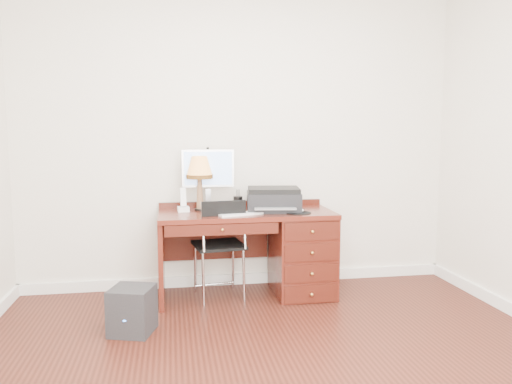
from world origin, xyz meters
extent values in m
plane|color=black|center=(0.00, 0.00, 0.00)|extent=(4.00, 4.00, 0.00)
plane|color=silver|center=(0.00, 1.75, 1.35)|extent=(4.00, 0.00, 4.00)
cube|color=white|center=(0.00, 1.74, 0.05)|extent=(4.00, 0.03, 0.10)
cube|color=#551B12|center=(0.00, 1.40, 0.73)|extent=(1.50, 0.65, 0.04)
cube|color=#551B12|center=(0.50, 1.40, 0.35)|extent=(0.50, 0.61, 0.71)
cube|color=#551B12|center=(-0.73, 1.40, 0.35)|extent=(0.04, 0.61, 0.71)
cube|color=#43150D|center=(-0.24, 1.69, 0.46)|extent=(0.96, 0.03, 0.39)
cube|color=#43150D|center=(-0.24, 1.09, 0.66)|extent=(0.91, 0.03, 0.09)
sphere|color=#BF8C3F|center=(0.50, 1.06, 0.35)|extent=(0.03, 0.03, 0.03)
cube|color=silver|center=(-0.31, 1.57, 0.76)|extent=(0.20, 0.15, 0.01)
cube|color=silver|center=(-0.31, 1.62, 0.85)|extent=(0.05, 0.03, 0.17)
cube|color=silver|center=(-0.31, 1.60, 1.11)|extent=(0.46, 0.04, 0.33)
cube|color=#4C8CF2|center=(-0.31, 1.58, 1.11)|extent=(0.42, 0.01, 0.29)
cube|color=white|center=(-0.05, 1.24, 0.76)|extent=(0.45, 0.25, 0.02)
cylinder|color=black|center=(0.42, 1.23, 0.75)|extent=(0.22, 0.22, 0.01)
ellipsoid|color=white|center=(0.42, 1.23, 0.77)|extent=(0.10, 0.06, 0.04)
cube|color=black|center=(0.24, 1.40, 0.83)|extent=(0.50, 0.41, 0.16)
cube|color=black|center=(0.24, 1.40, 0.93)|extent=(0.48, 0.39, 0.04)
cylinder|color=black|center=(-0.39, 1.52, 0.76)|extent=(0.10, 0.10, 0.02)
cone|color=olive|center=(-0.39, 1.52, 0.91)|extent=(0.06, 0.06, 0.28)
cone|color=#F1A04C|center=(-0.39, 1.52, 1.14)|extent=(0.23, 0.23, 0.18)
cylinder|color=#593814|center=(-0.39, 1.52, 1.05)|extent=(0.23, 0.23, 0.04)
cube|color=white|center=(-0.54, 1.48, 0.77)|extent=(0.10, 0.10, 0.04)
cube|color=white|center=(-0.54, 1.48, 0.87)|extent=(0.05, 0.07, 0.16)
cylinder|color=black|center=(-0.04, 1.62, 0.80)|extent=(0.08, 0.08, 0.10)
cube|color=black|center=(-0.24, 1.40, 0.46)|extent=(0.46, 0.46, 0.03)
cube|color=black|center=(-0.24, 1.20, 0.75)|extent=(0.37, 0.08, 0.25)
cylinder|color=silver|center=(-0.42, 1.57, 0.23)|extent=(0.02, 0.02, 0.46)
cylinder|color=silver|center=(-0.07, 1.57, 0.23)|extent=(0.02, 0.02, 0.46)
cylinder|color=silver|center=(-0.42, 1.22, 0.23)|extent=(0.02, 0.02, 0.46)
cylinder|color=silver|center=(-0.07, 1.22, 0.23)|extent=(0.02, 0.02, 0.46)
cylinder|color=silver|center=(-0.42, 1.20, 0.67)|extent=(0.02, 0.02, 0.41)
cylinder|color=silver|center=(-0.07, 1.20, 0.67)|extent=(0.02, 0.02, 0.41)
cube|color=black|center=(-0.93, 0.73, 0.17)|extent=(0.36, 0.36, 0.33)
camera|label=1|loc=(-0.64, -2.81, 1.44)|focal=35.00mm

